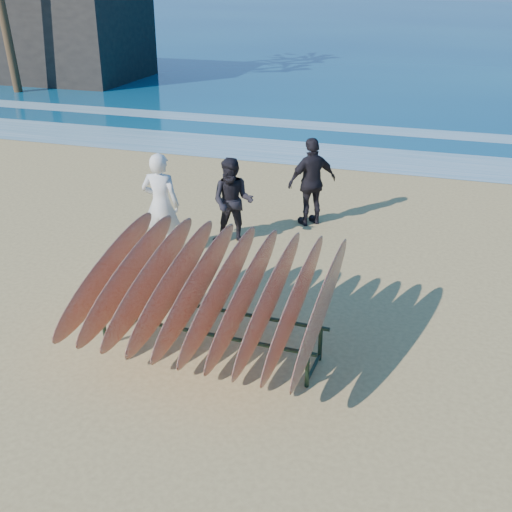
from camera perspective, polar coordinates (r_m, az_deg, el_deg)
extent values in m
plane|color=tan|center=(9.37, -1.50, -7.23)|extent=(120.00, 120.00, 0.00)
plane|color=navy|center=(62.77, 16.11, 19.06)|extent=(160.00, 160.00, 0.00)
plane|color=white|center=(18.39, 8.84, 8.66)|extent=(160.00, 160.00, 0.00)
plane|color=white|center=(21.75, 10.41, 10.99)|extent=(160.00, 160.00, 0.00)
cylinder|color=black|center=(9.33, -13.33, -6.35)|extent=(0.06, 0.06, 0.50)
cylinder|color=black|center=(8.26, 4.57, -10.07)|extent=(0.06, 0.06, 0.50)
cylinder|color=black|center=(9.80, -11.32, -4.55)|extent=(0.06, 0.06, 0.50)
cylinder|color=black|center=(8.79, 5.72, -7.79)|extent=(0.06, 0.06, 0.50)
cylinder|color=black|center=(8.55, -5.03, -6.78)|extent=(3.20, 0.17, 0.06)
cylinder|color=black|center=(9.07, -3.33, -4.79)|extent=(3.20, 0.17, 0.06)
cylinder|color=black|center=(9.64, -12.21, -6.31)|extent=(0.07, 0.65, 0.04)
cylinder|color=black|center=(8.62, 5.12, -9.84)|extent=(0.07, 0.65, 0.04)
ellipsoid|color=maroon|center=(9.26, -13.07, -1.34)|extent=(0.18, 2.86, 1.31)
ellipsoid|color=maroon|center=(9.08, -11.23, -1.67)|extent=(0.18, 2.86, 1.31)
ellipsoid|color=maroon|center=(8.92, -9.32, -2.01)|extent=(0.18, 2.86, 1.31)
ellipsoid|color=maroon|center=(8.77, -7.34, -2.36)|extent=(0.18, 2.86, 1.31)
ellipsoid|color=maroon|center=(8.64, -5.30, -2.72)|extent=(0.18, 2.86, 1.31)
ellipsoid|color=maroon|center=(8.51, -3.19, -3.08)|extent=(0.18, 2.86, 1.31)
ellipsoid|color=maroon|center=(8.39, -1.01, -3.45)|extent=(0.18, 2.86, 1.31)
ellipsoid|color=maroon|center=(8.29, 1.22, -3.83)|extent=(0.18, 2.86, 1.31)
ellipsoid|color=maroon|center=(8.20, 3.51, -4.21)|extent=(0.18, 2.86, 1.31)
ellipsoid|color=maroon|center=(8.13, 5.84, -4.59)|extent=(0.18, 2.86, 1.31)
imported|color=silver|center=(11.79, -8.45, 4.55)|extent=(0.73, 0.51, 1.92)
imported|color=black|center=(12.17, -2.08, 4.83)|extent=(0.89, 0.73, 1.68)
imported|color=black|center=(13.16, 5.00, 6.59)|extent=(1.09, 1.04, 1.82)
cube|color=#2D2823|center=(33.53, -18.91, 18.47)|extent=(9.66, 5.36, 4.29)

